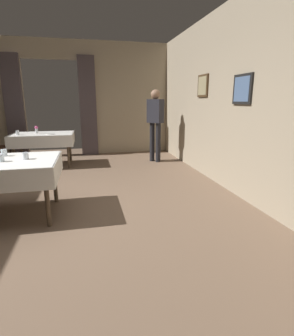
# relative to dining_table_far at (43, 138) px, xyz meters

# --- Properties ---
(ground) EXTENTS (10.08, 10.08, 0.00)m
(ground) POSITION_rel_dining_table_far_xyz_m (0.13, -2.90, -0.66)
(ground) COLOR #7A604C
(wall_right) EXTENTS (0.16, 8.40, 3.00)m
(wall_right) POSITION_rel_dining_table_far_xyz_m (3.33, -2.90, 0.85)
(wall_right) COLOR tan
(wall_right) RESTS_ON ground
(wall_back) EXTENTS (6.40, 0.27, 3.00)m
(wall_back) POSITION_rel_dining_table_far_xyz_m (0.13, 1.28, 0.86)
(wall_back) COLOR tan
(wall_back) RESTS_ON ground
(dining_table_far) EXTENTS (1.35, 0.92, 0.75)m
(dining_table_far) POSITION_rel_dining_table_far_xyz_m (0.00, 0.00, 0.00)
(dining_table_far) COLOR #4C3D2D
(dining_table_far) RESTS_ON ground
(glass_mid_b) EXTENTS (0.08, 0.08, 0.09)m
(glass_mid_b) POSITION_rel_dining_table_far_xyz_m (0.21, -2.82, 0.14)
(glass_mid_b) COLOR silver
(glass_mid_b) RESTS_ON dining_table_mid
(glass_mid_c) EXTENTS (0.08, 0.08, 0.09)m
(glass_mid_c) POSITION_rel_dining_table_far_xyz_m (-0.05, -2.89, 0.14)
(glass_mid_c) COLOR silver
(glass_mid_c) RESTS_ON dining_table_mid
(glass_mid_d) EXTENTS (0.08, 0.08, 0.09)m
(glass_mid_d) POSITION_rel_dining_table_far_xyz_m (-0.11, -2.54, 0.14)
(glass_mid_d) COLOR silver
(glass_mid_d) RESTS_ON dining_table_mid
(flower_vase_far) EXTENTS (0.07, 0.07, 0.17)m
(flower_vase_far) POSITION_rel_dining_table_far_xyz_m (-0.13, 0.06, 0.18)
(flower_vase_far) COLOR silver
(flower_vase_far) RESTS_ON dining_table_far
(plate_far_b) EXTENTS (0.19, 0.19, 0.01)m
(plate_far_b) POSITION_rel_dining_table_far_xyz_m (0.19, -0.20, 0.10)
(plate_far_b) COLOR white
(plate_far_b) RESTS_ON dining_table_far
(glass_far_c) EXTENTS (0.07, 0.07, 0.10)m
(glass_far_c) POSITION_rel_dining_table_far_xyz_m (-0.48, -0.15, 0.14)
(glass_far_c) COLOR silver
(glass_far_c) RESTS_ON dining_table_far
(person_waiter_by_doorway) EXTENTS (0.40, 0.42, 1.72)m
(person_waiter_by_doorway) POSITION_rel_dining_table_far_xyz_m (2.60, -0.11, 0.37)
(person_waiter_by_doorway) COLOR black
(person_waiter_by_doorway) RESTS_ON ground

